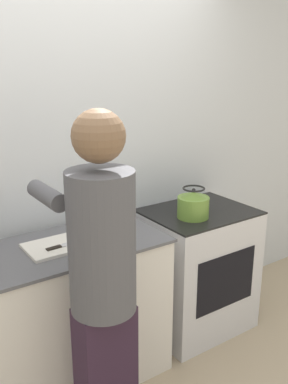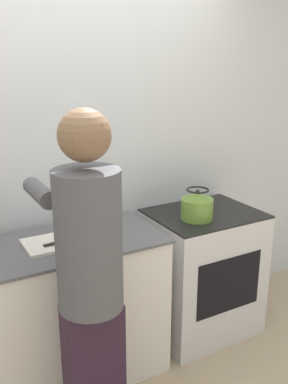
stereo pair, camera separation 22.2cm
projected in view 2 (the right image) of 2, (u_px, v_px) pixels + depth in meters
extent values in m
cube|color=silver|center=(56.00, 160.00, 2.67)|extent=(8.00, 0.05, 2.60)
cube|color=silver|center=(16.00, 327.00, 2.43)|extent=(1.74, 0.56, 0.88)
cube|color=#56565B|center=(9.00, 255.00, 2.30)|extent=(1.76, 0.58, 0.02)
cube|color=silver|center=(202.00, 272.00, 3.05)|extent=(0.73, 0.58, 0.89)
cube|color=black|center=(205.00, 213.00, 2.92)|extent=(0.73, 0.58, 0.01)
cube|color=black|center=(229.00, 285.00, 2.80)|extent=(0.51, 0.01, 0.39)
cube|color=#2D1C2D|center=(94.00, 375.00, 2.13)|extent=(0.27, 0.17, 0.79)
cylinder|color=#4C4C51|center=(89.00, 241.00, 1.91)|extent=(0.30, 0.30, 0.66)
sphere|color=brown|center=(84.00, 135.00, 1.77)|extent=(0.23, 0.23, 0.23)
cylinder|color=#4C4C51|center=(40.00, 193.00, 2.04)|extent=(0.09, 0.30, 0.09)
cylinder|color=#4C4C51|center=(90.00, 185.00, 2.16)|extent=(0.09, 0.30, 0.09)
cube|color=silver|center=(53.00, 243.00, 2.40)|extent=(0.32, 0.26, 0.02)
cube|color=silver|center=(70.00, 240.00, 2.41)|extent=(0.14, 0.04, 0.01)
cube|color=black|center=(51.00, 244.00, 2.36)|extent=(0.09, 0.03, 0.01)
cylinder|color=olive|center=(197.00, 209.00, 2.78)|extent=(0.21, 0.21, 0.14)
cone|color=olive|center=(197.00, 196.00, 2.76)|extent=(0.17, 0.17, 0.04)
sphere|color=black|center=(198.00, 192.00, 2.75)|extent=(0.03, 0.03, 0.03)
torus|color=black|center=(198.00, 190.00, 2.74)|extent=(0.15, 0.15, 0.01)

